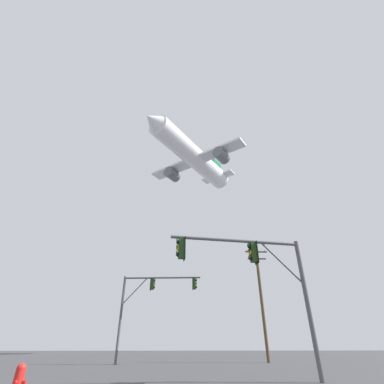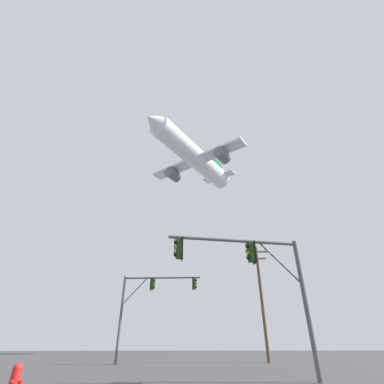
% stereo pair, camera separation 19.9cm
% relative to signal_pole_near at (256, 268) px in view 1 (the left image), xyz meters
% --- Properties ---
extents(signal_pole_near, '(6.26, 1.07, 5.78)m').
position_rel_signal_pole_near_xyz_m(signal_pole_near, '(0.00, 0.00, 0.00)').
color(signal_pole_near, '#4C4C51').
rests_on(signal_pole_near, ground).
extents(signal_pole_far, '(6.64, 0.87, 6.57)m').
position_rel_signal_pole_near_xyz_m(signal_pole_far, '(-5.94, 12.17, 0.57)').
color(signal_pole_far, '#4C4C51').
rests_on(signal_pole_far, ground).
extents(utility_pole, '(2.20, 0.28, 10.00)m').
position_rel_signal_pole_near_xyz_m(utility_pole, '(4.21, 14.22, 0.92)').
color(utility_pole, brown).
rests_on(utility_pole, ground).
extents(airplane, '(19.25, 23.64, 7.41)m').
position_rel_signal_pole_near_xyz_m(airplane, '(-1.07, 31.88, 29.65)').
color(airplane, white).
extents(fire_hydrant, '(0.35, 0.35, 0.85)m').
position_rel_signal_pole_near_xyz_m(fire_hydrant, '(-7.99, -2.95, -3.94)').
color(fire_hydrant, red).
rests_on(fire_hydrant, ground).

